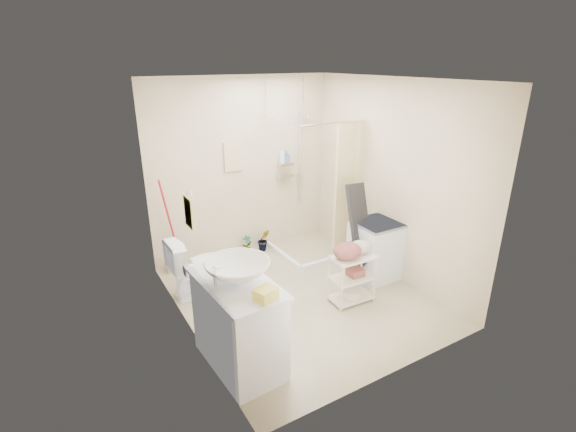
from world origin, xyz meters
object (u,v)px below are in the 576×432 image
(toilet, at_px, (199,266))
(laundry_rack, at_px, (352,274))
(vanity, at_px, (239,324))
(washing_machine, at_px, (375,250))

(toilet, height_order, laundry_rack, toilet)
(vanity, height_order, laundry_rack, vanity)
(toilet, relative_size, laundry_rack, 1.06)
(laundry_rack, bearing_deg, toilet, 145.95)
(vanity, distance_m, toilet, 1.46)
(vanity, bearing_deg, laundry_rack, 7.99)
(toilet, bearing_deg, vanity, 173.45)
(toilet, xyz_separation_m, laundry_rack, (1.53, -1.12, -0.02))
(washing_machine, relative_size, laundry_rack, 1.10)
(washing_machine, bearing_deg, toilet, 160.93)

